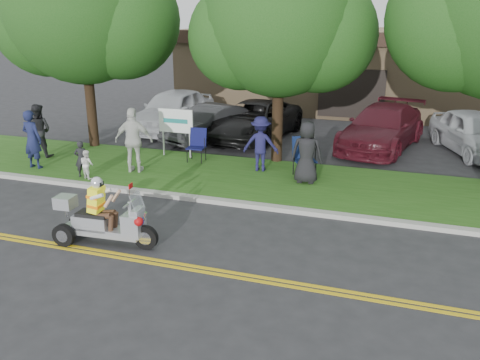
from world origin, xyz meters
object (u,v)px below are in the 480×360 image
(lawn_chair_a, at_px, (197,143))
(parked_car_far_right, at_px, (474,132))
(trike_scooter, at_px, (102,221))
(parked_car_left, at_px, (209,123))
(parked_car_mid, at_px, (254,120))
(parked_car_right, at_px, (382,127))
(spectator_adult_left, at_px, (32,139))
(parked_car_far_left, at_px, (173,110))
(lawn_chair_b, at_px, (303,154))
(spectator_adult_right, at_px, (134,140))
(spectator_adult_mid, at_px, (39,131))

(lawn_chair_a, distance_m, parked_car_far_right, 9.88)
(trike_scooter, xyz_separation_m, parked_car_left, (-1.30, 9.57, 0.15))
(parked_car_mid, bearing_deg, parked_car_right, 8.74)
(spectator_adult_left, height_order, parked_car_far_left, spectator_adult_left)
(lawn_chair_a, height_order, parked_car_far_left, parked_car_far_left)
(parked_car_far_left, distance_m, parked_car_right, 8.71)
(lawn_chair_b, relative_size, parked_car_left, 0.29)
(spectator_adult_right, xyz_separation_m, parked_car_right, (7.07, 5.84, -0.33))
(spectator_adult_mid, height_order, parked_car_right, spectator_adult_mid)
(trike_scooter, distance_m, parked_car_left, 9.66)
(trike_scooter, height_order, lawn_chair_a, trike_scooter)
(parked_car_mid, bearing_deg, lawn_chair_a, -92.52)
(parked_car_far_left, xyz_separation_m, parked_car_left, (2.15, -1.19, -0.18))
(parked_car_left, xyz_separation_m, parked_car_mid, (1.58, 0.88, 0.05))
(lawn_chair_a, bearing_deg, parked_car_far_left, 120.02)
(parked_car_right, relative_size, parked_car_far_right, 1.20)
(lawn_chair_a, height_order, spectator_adult_mid, spectator_adult_mid)
(parked_car_mid, bearing_deg, parked_car_far_left, -176.64)
(parked_car_right, bearing_deg, trike_scooter, -103.80)
(parked_car_far_right, bearing_deg, trike_scooter, -148.66)
(lawn_chair_a, distance_m, parked_car_left, 3.23)
(trike_scooter, relative_size, parked_car_right, 0.44)
(spectator_adult_left, xyz_separation_m, parked_car_far_right, (13.51, 6.74, -0.27))
(spectator_adult_mid, xyz_separation_m, parked_car_far_right, (14.22, 5.58, -0.24))
(trike_scooter, relative_size, parked_car_far_left, 0.46)
(parked_car_far_right, bearing_deg, parked_car_right, 164.13)
(trike_scooter, xyz_separation_m, parked_car_far_left, (-3.45, 10.76, 0.33))
(parked_car_right, bearing_deg, spectator_adult_mid, -141.55)
(lawn_chair_b, distance_m, parked_car_right, 4.97)
(lawn_chair_b, xyz_separation_m, parked_car_far_left, (-6.68, 4.81, 0.10))
(lawn_chair_b, bearing_deg, spectator_adult_right, 164.52)
(lawn_chair_b, bearing_deg, parked_car_right, 36.07)
(lawn_chair_b, bearing_deg, parked_car_mid, 93.35)
(lawn_chair_a, xyz_separation_m, spectator_adult_left, (-4.62, -2.43, 0.32))
(trike_scooter, bearing_deg, spectator_adult_right, 107.93)
(lawn_chair_b, height_order, parked_car_left, parked_car_left)
(trike_scooter, distance_m, lawn_chair_b, 6.77)
(spectator_adult_mid, xyz_separation_m, spectator_adult_right, (3.99, -0.52, 0.10))
(parked_car_mid, distance_m, parked_car_far_right, 8.14)
(spectator_adult_left, distance_m, parked_car_far_right, 15.10)
(spectator_adult_left, height_order, parked_car_right, spectator_adult_left)
(spectator_adult_left, distance_m, spectator_adult_mid, 1.36)
(parked_car_mid, relative_size, parked_car_right, 0.98)
(trike_scooter, relative_size, spectator_adult_right, 1.18)
(spectator_adult_right, height_order, parked_car_far_right, spectator_adult_right)
(parked_car_left, bearing_deg, spectator_adult_right, -74.21)
(parked_car_mid, bearing_deg, lawn_chair_b, -48.57)
(trike_scooter, xyz_separation_m, parked_car_mid, (0.28, 10.44, 0.20))
(spectator_adult_left, bearing_deg, spectator_adult_mid, -54.81)
(spectator_adult_left, height_order, spectator_adult_mid, spectator_adult_left)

